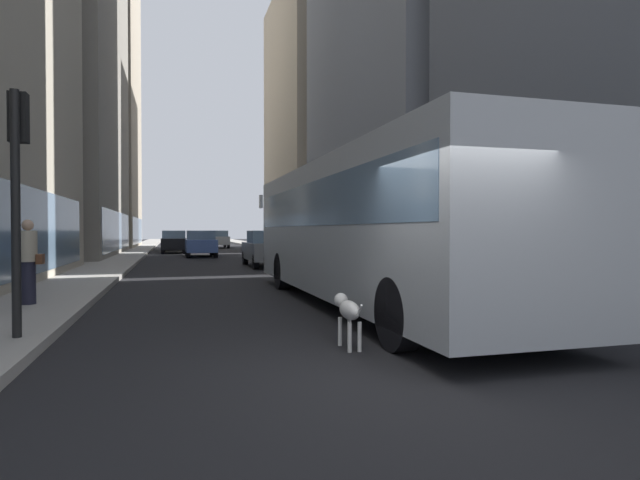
{
  "coord_description": "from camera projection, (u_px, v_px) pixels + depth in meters",
  "views": [
    {
      "loc": [
        -2.82,
        -5.43,
        1.62
      ],
      "look_at": [
        0.48,
        6.26,
        1.4
      ],
      "focal_mm": 29.2,
      "sensor_mm": 36.0,
      "label": 1
    }
  ],
  "objects": [
    {
      "name": "building_left_far",
      "position": [
        69.0,
        89.0,
        47.27
      ],
      "size": [
        11.67,
        14.19,
        28.99
      ],
      "color": "#A0937F",
      "rests_on": "ground"
    },
    {
      "name": "sidewalk_right",
      "position": [
        285.0,
        250.0,
        41.25
      ],
      "size": [
        2.4,
        110.0,
        0.15
      ],
      "primitive_type": "cube",
      "color": "#9E9991",
      "rests_on": "ground"
    },
    {
      "name": "car_black_suv",
      "position": [
        174.0,
        242.0,
        37.22
      ],
      "size": [
        1.7,
        4.53,
        1.62
      ],
      "color": "black",
      "rests_on": "ground"
    },
    {
      "name": "car_blue_hatchback",
      "position": [
        201.0,
        243.0,
        32.16
      ],
      "size": [
        1.79,
        4.3,
        1.62
      ],
      "color": "#4C6BB7",
      "rests_on": "ground"
    },
    {
      "name": "ground_plane",
      "position": [
        212.0,
        252.0,
        39.7
      ],
      "size": [
        120.0,
        120.0,
        0.0
      ],
      "primitive_type": "plane",
      "color": "black"
    },
    {
      "name": "car_yellow_taxi",
      "position": [
        174.0,
        240.0,
        43.36
      ],
      "size": [
        1.72,
        3.96,
        1.62
      ],
      "color": "yellow",
      "rests_on": "ground"
    },
    {
      "name": "sidewalk_left",
      "position": [
        133.0,
        252.0,
        38.15
      ],
      "size": [
        2.4,
        110.0,
        0.15
      ],
      "primitive_type": "cube",
      "color": "#9E9991",
      "rests_on": "ground"
    },
    {
      "name": "pedestrian_with_handbag",
      "position": [
        28.0,
        261.0,
        10.37
      ],
      "size": [
        0.45,
        0.34,
        1.69
      ],
      "color": "#1E1E2D",
      "rests_on": "sidewalk_left"
    },
    {
      "name": "car_grey_wagon",
      "position": [
        267.0,
        248.0,
        23.29
      ],
      "size": [
        1.71,
        4.11,
        1.62
      ],
      "color": "slate",
      "rests_on": "ground"
    },
    {
      "name": "building_right_far",
      "position": [
        338.0,
        121.0,
        48.09
      ],
      "size": [
        11.32,
        14.98,
        23.49
      ],
      "color": "#A0937F",
      "rests_on": "ground"
    },
    {
      "name": "transit_bus",
      "position": [
        366.0,
        223.0,
        11.24
      ],
      "size": [
        2.78,
        11.53,
        3.05
      ],
      "color": "#999EA3",
      "rests_on": "ground"
    },
    {
      "name": "dalmatian_dog",
      "position": [
        348.0,
        311.0,
        7.19
      ],
      "size": [
        0.22,
        0.96,
        0.72
      ],
      "color": "white",
      "rests_on": "ground"
    },
    {
      "name": "car_silver_sedan",
      "position": [
        218.0,
        239.0,
        48.45
      ],
      "size": [
        1.77,
        4.31,
        1.62
      ],
      "color": "#B7BABF",
      "rests_on": "ground"
    },
    {
      "name": "traffic_light_near",
      "position": [
        17.0,
        172.0,
        7.19
      ],
      "size": [
        0.24,
        0.41,
        3.4
      ],
      "color": "black",
      "rests_on": "sidewalk_left"
    }
  ]
}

